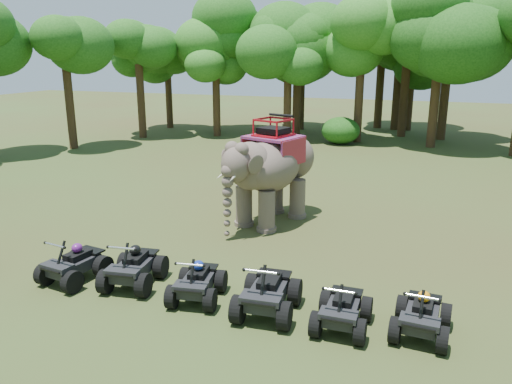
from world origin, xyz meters
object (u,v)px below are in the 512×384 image
atv_3 (268,286)px  atv_5 (422,310)px  elephant (272,170)px  atv_0 (74,259)px  atv_4 (343,304)px  atv_2 (197,277)px  atv_1 (133,262)px

atv_3 → atv_5: 3.43m
elephant → atv_3: (1.94, -6.37, -1.22)m
atv_0 → atv_4: 7.18m
atv_2 → atv_1: bearing=166.1°
atv_3 → atv_2: bearing=174.0°
atv_5 → elephant: bearing=135.2°
elephant → atv_0: bearing=-99.9°
atv_0 → atv_1: 1.68m
elephant → atv_5: (5.37, -6.17, -1.31)m
atv_1 → atv_2: (1.92, -0.17, -0.06)m
atv_0 → atv_1: bearing=18.9°
atv_1 → atv_2: size_ratio=1.09×
atv_1 → atv_5: 7.20m
atv_0 → atv_5: (8.85, 0.27, -0.02)m
atv_5 → atv_1: bearing=-176.2°
atv_0 → atv_5: atv_0 is taller
atv_0 → atv_4: size_ratio=1.05×
atv_1 → atv_4: 5.54m
atv_3 → atv_4: 1.77m
atv_3 → atv_4: (1.76, -0.08, -0.09)m
atv_1 → atv_3: (3.77, -0.24, 0.03)m
atv_1 → atv_2: atv_1 is taller
atv_2 → atv_3: bearing=-11.1°
elephant → atv_1: (-1.82, -6.14, -1.25)m
atv_0 → atv_3: (5.42, 0.06, 0.06)m
atv_2 → atv_5: atv_5 is taller
elephant → atv_5: size_ratio=2.82×
atv_3 → elephant: bearing=103.1°
atv_2 → atv_5: (5.28, 0.13, 0.00)m
elephant → atv_3: bearing=-54.6°
atv_2 → atv_5: bearing=-7.5°
atv_2 → atv_4: size_ratio=1.00×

